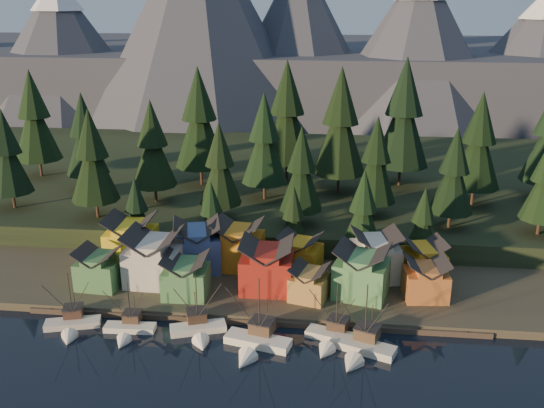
# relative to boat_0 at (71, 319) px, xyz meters

# --- Properties ---
(ground) EXTENTS (500.00, 500.00, 0.00)m
(ground) POSITION_rel_boat_0_xyz_m (30.27, -10.08, -2.05)
(ground) COLOR black
(ground) RESTS_ON ground
(shore_strip) EXTENTS (400.00, 50.00, 1.50)m
(shore_strip) POSITION_rel_boat_0_xyz_m (30.27, 29.92, -1.30)
(shore_strip) COLOR #3C382C
(shore_strip) RESTS_ON ground
(hillside) EXTENTS (420.00, 100.00, 6.00)m
(hillside) POSITION_rel_boat_0_xyz_m (30.27, 79.92, 0.95)
(hillside) COLOR black
(hillside) RESTS_ON ground
(dock) EXTENTS (80.00, 4.00, 1.00)m
(dock) POSITION_rel_boat_0_xyz_m (30.27, 6.42, -1.55)
(dock) COLOR #473E32
(dock) RESTS_ON ground
(mountain_ridge) EXTENTS (560.00, 190.00, 90.00)m
(mountain_ridge) POSITION_rel_boat_0_xyz_m (26.08, 203.51, 24.01)
(mountain_ridge) COLOR #404653
(mountain_ridge) RESTS_ON ground
(boat_0) EXTENTS (9.88, 10.32, 10.86)m
(boat_0) POSITION_rel_boat_0_xyz_m (0.00, 0.00, 0.00)
(boat_0) COLOR beige
(boat_0) RESTS_ON ground
(boat_1) EXTENTS (8.86, 9.60, 9.86)m
(boat_1) POSITION_rel_boat_0_xyz_m (9.94, -0.21, -0.21)
(boat_1) COLOR silver
(boat_1) RESTS_ON ground
(boat_2) EXTENTS (10.01, 10.51, 11.33)m
(boat_2) POSITION_rel_boat_0_xyz_m (21.75, 0.77, 0.13)
(boat_2) COLOR white
(boat_2) RESTS_ON ground
(boat_3) EXTENTS (11.52, 12.07, 12.84)m
(boat_3) POSITION_rel_boat_0_xyz_m (31.66, -2.44, 0.39)
(boat_3) COLOR white
(boat_3) RESTS_ON ground
(boat_4) EXTENTS (10.14, 10.60, 11.17)m
(boat_4) POSITION_rel_boat_0_xyz_m (43.96, 0.70, 0.06)
(boat_4) COLOR silver
(boat_4) RESTS_ON ground
(boat_5) EXTENTS (11.06, 11.63, 12.66)m
(boat_5) POSITION_rel_boat_0_xyz_m (48.41, -2.21, 0.39)
(boat_5) COLOR beige
(boat_5) RESTS_ON ground
(house_front_0) EXTENTS (8.20, 7.82, 7.66)m
(house_front_0) POSITION_rel_boat_0_xyz_m (0.07, 13.25, 3.47)
(house_front_0) COLOR #3F7440
(house_front_0) RESTS_ON shore_strip
(house_front_1) EXTENTS (10.29, 9.90, 10.39)m
(house_front_1) POSITION_rel_boat_0_xyz_m (9.86, 16.14, 4.91)
(house_front_1) COLOR beige
(house_front_1) RESTS_ON shore_strip
(house_front_2) EXTENTS (8.08, 8.14, 7.74)m
(house_front_2) POSITION_rel_boat_0_xyz_m (17.06, 11.71, 3.52)
(house_front_2) COLOR #468249
(house_front_2) RESTS_ON shore_strip
(house_front_3) EXTENTS (9.60, 9.15, 9.70)m
(house_front_3) POSITION_rel_boat_0_xyz_m (31.46, 15.53, 4.55)
(house_front_3) COLOR maroon
(house_front_3) RESTS_ON shore_strip
(house_front_4) EXTENTS (7.82, 8.18, 6.47)m
(house_front_4) POSITION_rel_boat_0_xyz_m (39.50, 12.65, 2.85)
(house_front_4) COLOR #A57C3A
(house_front_4) RESTS_ON shore_strip
(house_front_5) EXTENTS (10.96, 10.36, 9.64)m
(house_front_5) POSITION_rel_boat_0_xyz_m (48.78, 14.71, 4.52)
(house_front_5) COLOR #49874C
(house_front_5) RESTS_ON shore_strip
(house_front_6) EXTENTS (8.18, 7.81, 7.50)m
(house_front_6) POSITION_rel_boat_0_xyz_m (60.37, 15.31, 3.39)
(house_front_6) COLOR #BB6930
(house_front_6) RESTS_ON shore_strip
(house_back_0) EXTENTS (9.64, 9.27, 10.29)m
(house_back_0) POSITION_rel_boat_0_xyz_m (2.79, 23.94, 4.85)
(house_back_0) COLOR yellow
(house_back_0) RESTS_ON shore_strip
(house_back_1) EXTENTS (10.84, 10.92, 10.03)m
(house_back_1) POSITION_rel_boat_0_xyz_m (16.68, 22.93, 4.72)
(house_back_1) COLOR #3E5993
(house_back_1) RESTS_ON shore_strip
(house_back_2) EXTENTS (10.05, 9.36, 9.87)m
(house_back_2) POSITION_rel_boat_0_xyz_m (24.64, 24.65, 4.63)
(house_back_2) COLOR orange
(house_back_2) RESTS_ON shore_strip
(house_back_3) EXTENTS (9.41, 8.79, 8.02)m
(house_back_3) POSITION_rel_boat_0_xyz_m (37.11, 23.55, 3.66)
(house_back_3) COLOR gold
(house_back_3) RESTS_ON shore_strip
(house_back_4) EXTENTS (10.23, 9.95, 9.66)m
(house_back_4) POSITION_rel_boat_0_xyz_m (51.69, 22.42, 4.52)
(house_back_4) COLOR silver
(house_back_4) RESTS_ON shore_strip
(house_back_5) EXTENTS (8.78, 8.85, 8.29)m
(house_back_5) POSITION_rel_boat_0_xyz_m (60.79, 22.45, 3.80)
(house_back_5) COLOR gold
(house_back_5) RESTS_ON shore_strip
(tree_hill_0) EXTENTS (10.14, 10.14, 23.62)m
(tree_hill_0) POSITION_rel_boat_0_xyz_m (-31.73, 41.92, 16.86)
(tree_hill_0) COLOR #332319
(tree_hill_0) RESTS_ON hillside
(tree_hill_1) EXTENTS (10.76, 10.76, 25.07)m
(tree_hill_1) POSITION_rel_boat_0_xyz_m (-19.73, 57.92, 17.66)
(tree_hill_1) COLOR #332319
(tree_hill_1) RESTS_ON hillside
(tree_hill_2) EXTENTS (10.69, 10.69, 24.91)m
(tree_hill_2) POSITION_rel_boat_0_xyz_m (-9.73, 37.92, 17.57)
(tree_hill_2) COLOR #332319
(tree_hill_2) RESTS_ON hillside
(tree_hill_3) EXTENTS (10.71, 10.71, 24.96)m
(tree_hill_3) POSITION_rel_boat_0_xyz_m (0.27, 49.92, 17.59)
(tree_hill_3) COLOR #332319
(tree_hill_3) RESTS_ON hillside
(tree_hill_4) EXTENTS (13.31, 13.31, 31.00)m
(tree_hill_4) POSITION_rel_boat_0_xyz_m (8.27, 64.92, 20.90)
(tree_hill_4) COLOR #332319
(tree_hill_4) RESTS_ON hillside
(tree_hill_5) EXTENTS (9.48, 9.48, 22.09)m
(tree_hill_5) POSITION_rel_boat_0_xyz_m (18.27, 39.92, 16.03)
(tree_hill_5) COLOR #332319
(tree_hill_5) RESTS_ON hillside
(tree_hill_6) EXTENTS (11.31, 11.31, 26.34)m
(tree_hill_6) POSITION_rel_boat_0_xyz_m (26.27, 54.92, 18.35)
(tree_hill_6) COLOR #332319
(tree_hill_6) RESTS_ON hillside
(tree_hill_7) EXTENTS (9.48, 9.48, 22.08)m
(tree_hill_7) POSITION_rel_boat_0_xyz_m (36.27, 37.92, 16.02)
(tree_hill_7) COLOR #332319
(tree_hill_7) RESTS_ON hillside
(tree_hill_8) EXTENTS (13.61, 13.61, 31.71)m
(tree_hill_8) POSITION_rel_boat_0_xyz_m (44.27, 61.92, 21.29)
(tree_hill_8) COLOR #332319
(tree_hill_8) RESTS_ON hillside
(tree_hill_9) EXTENTS (9.91, 9.91, 23.09)m
(tree_hill_9) POSITION_rel_boat_0_xyz_m (52.27, 44.92, 16.57)
(tree_hill_9) COLOR #332319
(tree_hill_9) RESTS_ON hillside
(tree_hill_10) EXTENTS (14.37, 14.37, 33.47)m
(tree_hill_10) POSITION_rel_boat_0_xyz_m (60.27, 69.92, 22.25)
(tree_hill_10) COLOR #332319
(tree_hill_10) RESTS_ON hillside
(tree_hill_11) EXTENTS (9.45, 9.45, 22.03)m
(tree_hill_11) POSITION_rel_boat_0_xyz_m (68.27, 39.92, 15.99)
(tree_hill_11) COLOR #332319
(tree_hill_11) RESTS_ON hillside
(tree_hill_12) EXTENTS (11.63, 11.63, 27.10)m
(tree_hill_12) POSITION_rel_boat_0_xyz_m (76.27, 55.92, 18.77)
(tree_hill_12) COLOR #332319
(tree_hill_12) RESTS_ON hillside
(tree_hill_15) EXTENTS (13.80, 13.80, 32.14)m
(tree_hill_15) POSITION_rel_boat_0_xyz_m (30.27, 71.92, 21.53)
(tree_hill_15) COLOR #332319
(tree_hill_15) RESTS_ON hillside
(tree_hill_16) EXTENTS (12.60, 12.60, 29.36)m
(tree_hill_16) POSITION_rel_boat_0_xyz_m (-37.73, 67.92, 20.01)
(tree_hill_16) COLOR #332319
(tree_hill_16) RESTS_ON hillside
(tree_shore_0) EXTENTS (7.16, 7.16, 16.68)m
(tree_shore_0) POSITION_rel_boat_0_xyz_m (2.27, 29.92, 8.56)
(tree_shore_0) COLOR #332319
(tree_shore_0) RESTS_ON shore_strip
(tree_shore_1) EXTENTS (7.03, 7.03, 16.38)m
(tree_shore_1) POSITION_rel_boat_0_xyz_m (18.27, 29.92, 8.39)
(tree_shore_1) COLOR #332319
(tree_shore_1) RESTS_ON shore_strip
(tree_shore_2) EXTENTS (6.88, 6.88, 16.02)m
(tree_shore_2) POSITION_rel_boat_0_xyz_m (35.27, 29.92, 8.20)
(tree_shore_2) COLOR #332319
(tree_shore_2) RESTS_ON shore_strip
(tree_shore_3) EXTENTS (8.52, 8.52, 19.85)m
(tree_shore_3) POSITION_rel_boat_0_xyz_m (49.27, 29.92, 10.30)
(tree_shore_3) COLOR #332319
(tree_shore_3) RESTS_ON shore_strip
(tree_shore_4) EXTENTS (7.10, 7.10, 16.54)m
(tree_shore_4) POSITION_rel_boat_0_xyz_m (61.27, 29.92, 8.49)
(tree_shore_4) COLOR #332319
(tree_shore_4) RESTS_ON shore_strip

